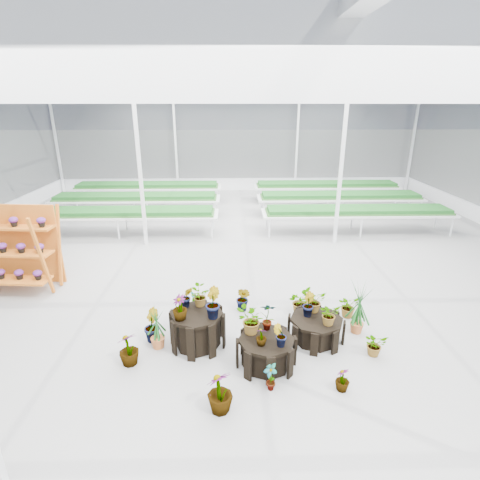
{
  "coord_description": "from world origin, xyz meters",
  "views": [
    {
      "loc": [
        -0.32,
        -7.17,
        4.2
      ],
      "look_at": [
        -0.12,
        0.77,
        1.3
      ],
      "focal_mm": 28.0,
      "sensor_mm": 36.0,
      "label": 1
    }
  ],
  "objects_px": {
    "shelf_rack": "(14,250)",
    "plinth_mid": "(266,352)",
    "plinth_low": "(316,329)",
    "plinth_tall": "(198,329)"
  },
  "relations": [
    {
      "from": "shelf_rack",
      "to": "plinth_mid",
      "type": "bearing_deg",
      "value": -22.92
    },
    {
      "from": "plinth_low",
      "to": "shelf_rack",
      "type": "relative_size",
      "value": 0.51
    },
    {
      "from": "plinth_mid",
      "to": "plinth_tall",
      "type": "bearing_deg",
      "value": 153.43
    },
    {
      "from": "plinth_tall",
      "to": "plinth_mid",
      "type": "bearing_deg",
      "value": -26.57
    },
    {
      "from": "plinth_mid",
      "to": "shelf_rack",
      "type": "height_order",
      "value": "shelf_rack"
    },
    {
      "from": "shelf_rack",
      "to": "plinth_tall",
      "type": "bearing_deg",
      "value": -23.21
    },
    {
      "from": "plinth_mid",
      "to": "shelf_rack",
      "type": "xyz_separation_m",
      "value": [
        -5.63,
        2.95,
        0.73
      ]
    },
    {
      "from": "plinth_tall",
      "to": "plinth_low",
      "type": "bearing_deg",
      "value": 2.6
    },
    {
      "from": "plinth_low",
      "to": "plinth_tall",
      "type": "bearing_deg",
      "value": -177.4
    },
    {
      "from": "plinth_low",
      "to": "plinth_mid",
      "type": "bearing_deg",
      "value": -145.01
    }
  ]
}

